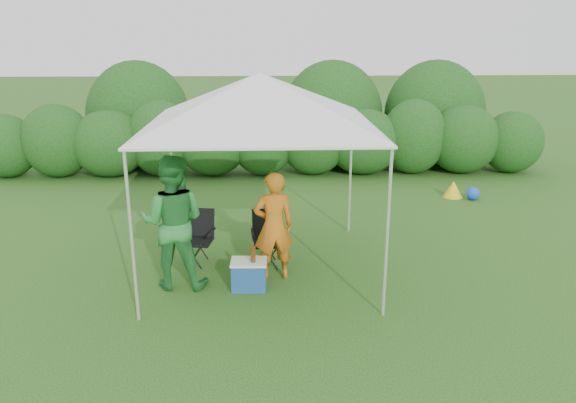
{
  "coord_description": "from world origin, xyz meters",
  "views": [
    {
      "loc": [
        0.08,
        -7.17,
        3.41
      ],
      "look_at": [
        0.38,
        0.4,
        1.05
      ],
      "focal_mm": 35.0,
      "sensor_mm": 36.0,
      "label": 1
    }
  ],
  "objects_px": {
    "man": "(274,226)",
    "woman": "(173,222)",
    "chair_right": "(268,234)",
    "chair_left": "(198,233)",
    "canopy": "(260,100)",
    "cooler": "(249,274)"
  },
  "relations": [
    {
      "from": "chair_right",
      "to": "cooler",
      "type": "distance_m",
      "value": 0.93
    },
    {
      "from": "chair_right",
      "to": "man",
      "type": "height_order",
      "value": "man"
    },
    {
      "from": "canopy",
      "to": "man",
      "type": "xyz_separation_m",
      "value": [
        0.17,
        -0.36,
        -1.69
      ]
    },
    {
      "from": "man",
      "to": "cooler",
      "type": "bearing_deg",
      "value": 34.45
    },
    {
      "from": "chair_left",
      "to": "cooler",
      "type": "height_order",
      "value": "chair_left"
    },
    {
      "from": "chair_right",
      "to": "chair_left",
      "type": "bearing_deg",
      "value": 171.07
    },
    {
      "from": "canopy",
      "to": "woman",
      "type": "relative_size",
      "value": 1.69
    },
    {
      "from": "chair_left",
      "to": "man",
      "type": "distance_m",
      "value": 1.33
    },
    {
      "from": "man",
      "to": "woman",
      "type": "bearing_deg",
      "value": -1.77
    },
    {
      "from": "canopy",
      "to": "chair_right",
      "type": "height_order",
      "value": "canopy"
    },
    {
      "from": "chair_right",
      "to": "woman",
      "type": "bearing_deg",
      "value": -154.74
    },
    {
      "from": "man",
      "to": "woman",
      "type": "distance_m",
      "value": 1.37
    },
    {
      "from": "canopy",
      "to": "chair_right",
      "type": "distance_m",
      "value": 2.01
    },
    {
      "from": "canopy",
      "to": "woman",
      "type": "bearing_deg",
      "value": -155.02
    },
    {
      "from": "man",
      "to": "cooler",
      "type": "distance_m",
      "value": 0.75
    },
    {
      "from": "chair_left",
      "to": "woman",
      "type": "relative_size",
      "value": 0.44
    },
    {
      "from": "cooler",
      "to": "man",
      "type": "bearing_deg",
      "value": 46.09
    },
    {
      "from": "canopy",
      "to": "woman",
      "type": "distance_m",
      "value": 2.02
    },
    {
      "from": "chair_right",
      "to": "chair_left",
      "type": "relative_size",
      "value": 1.01
    },
    {
      "from": "chair_left",
      "to": "man",
      "type": "height_order",
      "value": "man"
    },
    {
      "from": "canopy",
      "to": "woman",
      "type": "height_order",
      "value": "canopy"
    },
    {
      "from": "chair_right",
      "to": "man",
      "type": "bearing_deg",
      "value": -85.57
    }
  ]
}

